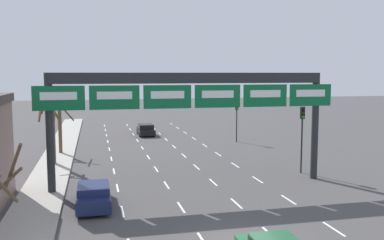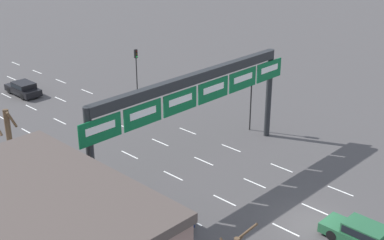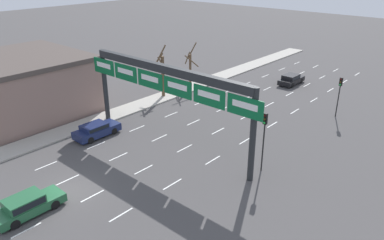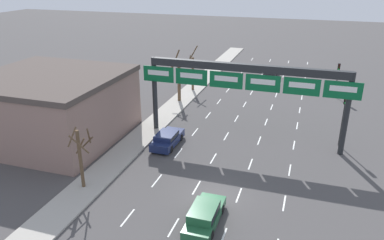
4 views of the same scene
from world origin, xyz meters
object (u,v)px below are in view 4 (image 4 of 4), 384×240
at_px(car_navy, 167,139).
at_px(car_green, 204,215).
at_px(sign_gantry, 245,80).
at_px(traffic_light_mid_block, 344,110).
at_px(tree_bare_closest, 193,71).
at_px(car_black, 271,72).
at_px(traffic_light_near_gantry, 338,73).
at_px(tree_bare_second, 81,154).
at_px(tree_bare_third, 178,78).

bearing_deg(car_navy, car_green, -57.07).
height_order(sign_gantry, traffic_light_mid_block, sign_gantry).
height_order(car_navy, tree_bare_closest, tree_bare_closest).
xyz_separation_m(car_black, traffic_light_mid_block, (9.21, -22.60, 2.84)).
bearing_deg(car_green, traffic_light_near_gantry, 73.90).
relative_size(sign_gantry, car_navy, 4.39).
xyz_separation_m(car_green, tree_bare_second, (-9.95, 1.44, 2.14)).
height_order(traffic_light_mid_block, tree_bare_third, tree_bare_third).
distance_m(tree_bare_second, tree_bare_third, 21.18).
relative_size(car_green, car_navy, 1.02).
relative_size(traffic_light_mid_block, tree_bare_closest, 0.85).
bearing_deg(tree_bare_second, car_green, -8.25).
distance_m(sign_gantry, car_black, 25.01).
height_order(car_green, car_navy, car_green).
height_order(sign_gantry, car_green, sign_gantry).
distance_m(car_navy, tree_bare_third, 13.01).
xyz_separation_m(car_green, tree_bare_third, (-10.00, 22.62, 2.34)).
relative_size(car_navy, tree_bare_second, 0.90).
xyz_separation_m(car_green, tree_bare_closest, (-9.65, 27.43, 2.07)).
bearing_deg(sign_gantry, traffic_light_mid_block, 11.49).
bearing_deg(car_black, tree_bare_second, -104.67).
distance_m(traffic_light_near_gantry, tree_bare_closest, 18.77).
bearing_deg(tree_bare_third, sign_gantry, -42.82).
xyz_separation_m(tree_bare_second, tree_bare_third, (-0.04, 21.18, 0.20)).
bearing_deg(traffic_light_near_gantry, car_green, -106.10).
distance_m(sign_gantry, tree_bare_second, 15.87).
bearing_deg(car_green, tree_bare_closest, 109.39).
distance_m(car_green, tree_bare_closest, 29.15).
xyz_separation_m(car_green, car_navy, (-6.65, 10.27, -0.03)).
relative_size(car_navy, tree_bare_closest, 0.76).
bearing_deg(car_black, sign_gantry, -89.46).
bearing_deg(sign_gantry, traffic_light_near_gantry, 62.25).
xyz_separation_m(car_black, car_green, (0.40, -37.94, 0.02)).
bearing_deg(car_navy, tree_bare_closest, 99.92).
bearing_deg(traffic_light_near_gantry, car_black, 141.69).
distance_m(sign_gantry, traffic_light_near_gantry, 19.57).
bearing_deg(car_navy, car_black, 77.27).
bearing_deg(traffic_light_near_gantry, traffic_light_mid_block, -90.13).
bearing_deg(car_green, car_navy, 122.93).
relative_size(car_navy, traffic_light_mid_block, 0.90).
bearing_deg(traffic_light_mid_block, car_black, 112.17).
distance_m(sign_gantry, traffic_light_mid_block, 9.51).
xyz_separation_m(sign_gantry, traffic_light_near_gantry, (9.01, 17.12, -2.95)).
bearing_deg(traffic_light_near_gantry, tree_bare_closest, -170.16).
bearing_deg(car_green, traffic_light_mid_block, 60.14).
height_order(sign_gantry, car_navy, sign_gantry).
height_order(car_navy, tree_bare_second, tree_bare_second).
bearing_deg(tree_bare_second, sign_gantry, 50.98).
distance_m(car_black, traffic_light_mid_block, 24.57).
relative_size(car_green, tree_bare_second, 0.92).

